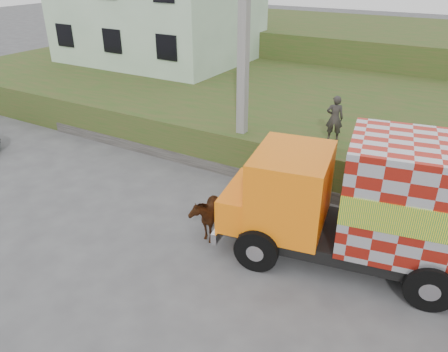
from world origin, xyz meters
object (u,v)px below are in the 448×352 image
Objects in this scene: utility_pole at (243,58)px; pedestrian at (335,118)px; cow at (206,213)px; cargo_truck at (400,207)px.

pedestrian is (2.96, 0.91, -1.81)m from utility_pole.
cow is (1.06, -4.00, -3.43)m from utility_pole.
cow is (-4.78, -0.99, -1.12)m from cargo_truck.
cow is at bearing -75.18° from utility_pole.
utility_pole reaches higher than pedestrian.
utility_pole is at bearing 82.26° from cow.
cargo_truck reaches higher than pedestrian.
utility_pole is 5.24× the size of pedestrian.
pedestrian is at bearing 17.11° from utility_pole.
cargo_truck is at bearing -27.32° from utility_pole.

